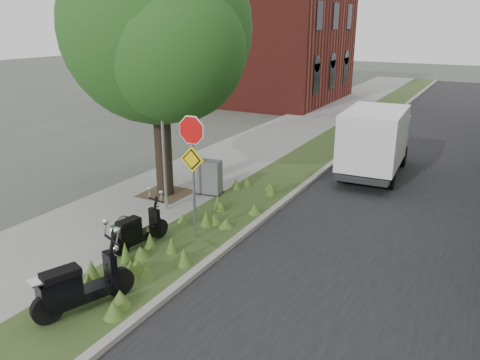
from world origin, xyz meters
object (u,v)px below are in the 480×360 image
at_px(scooter_near, 134,234).
at_px(sign_assembly, 192,153).
at_px(scooter_far, 73,291).
at_px(utility_cabinet, 210,178).
at_px(box_truck, 375,138).

bearing_deg(scooter_near, sign_assembly, 51.05).
relative_size(sign_assembly, scooter_far, 1.70).
xyz_separation_m(scooter_near, scooter_far, (0.75, -2.55, 0.07)).
bearing_deg(scooter_near, scooter_far, -73.53).
bearing_deg(utility_cabinet, sign_assembly, -64.36).
bearing_deg(scooter_near, utility_cabinet, 96.57).
xyz_separation_m(sign_assembly, box_truck, (2.56, 7.61, -0.97)).
bearing_deg(sign_assembly, box_truck, 71.43).
relative_size(box_truck, utility_cabinet, 4.41).
bearing_deg(box_truck, utility_cabinet, -130.14).
bearing_deg(scooter_far, box_truck, 76.42).
xyz_separation_m(scooter_near, utility_cabinet, (-0.47, 4.07, 0.12)).
relative_size(scooter_far, box_truck, 0.40).
xyz_separation_m(scooter_far, box_truck, (2.73, 11.31, 0.78)).
distance_m(scooter_far, box_truck, 11.66).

